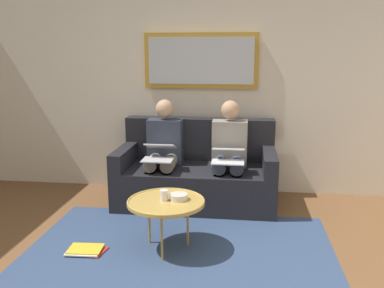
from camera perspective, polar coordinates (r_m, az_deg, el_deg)
name	(u,v)px	position (r m, az deg, el deg)	size (l,w,h in m)	color
wall_rear	(202,82)	(4.98, 1.32, 8.44)	(6.00, 0.12, 2.60)	beige
area_rug	(179,252)	(3.63, -1.75, -14.54)	(2.60, 1.80, 0.01)	#33476B
couch	(197,174)	(4.68, 0.65, -4.11)	(1.72, 0.90, 0.90)	black
framed_mirror	(201,61)	(4.87, 1.22, 11.30)	(1.31, 0.05, 0.63)	#B7892D
coffee_table	(166,202)	(3.52, -3.57, -7.95)	(0.65, 0.65, 0.45)	tan
cup	(164,195)	(3.52, -3.84, -7.00)	(0.07, 0.07, 0.09)	silver
bowl	(179,197)	(3.53, -1.86, -7.23)	(0.15, 0.15, 0.05)	beige
person_left	(229,151)	(4.52, 5.10, -0.92)	(0.38, 0.58, 1.14)	gray
laptop_white	(228,155)	(4.27, 4.97, -1.47)	(0.33, 0.33, 0.14)	white
person_right	(164,149)	(4.60, -3.90, -0.65)	(0.38, 0.58, 1.14)	#2D3342
laptop_silver	(159,152)	(4.37, -4.50, -1.10)	(0.32, 0.37, 0.16)	silver
magazine_stack	(86,250)	(3.74, -14.27, -13.85)	(0.33, 0.25, 0.03)	red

